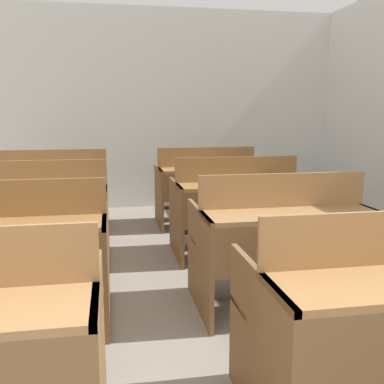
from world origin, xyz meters
name	(u,v)px	position (x,y,z in m)	size (l,w,h in m)	color
wall_back	(138,110)	(0.00, 6.11, 1.38)	(5.72, 0.06, 2.75)	silver
bench_second_left	(12,253)	(-1.02, 2.52, 0.48)	(1.17, 0.77, 0.93)	brown
bench_second_right	(283,239)	(0.74, 2.51, 0.48)	(1.17, 0.77, 0.93)	brown
bench_third_left	(40,212)	(-1.02, 3.69, 0.48)	(1.17, 0.77, 0.93)	brown
bench_third_right	(237,205)	(0.75, 3.69, 0.48)	(1.17, 0.77, 0.93)	brown
bench_back_left	(54,190)	(-1.03, 4.87, 0.48)	(1.17, 0.77, 0.93)	brown
bench_back_right	(207,185)	(0.72, 4.89, 0.48)	(1.17, 0.77, 0.93)	brown
wastepaper_bin	(322,195)	(2.52, 5.53, 0.18)	(0.23, 0.23, 0.36)	#474C51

